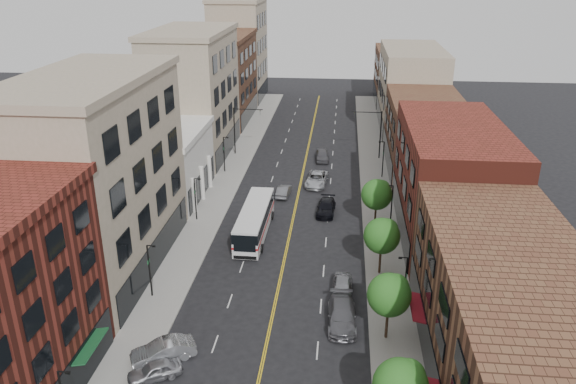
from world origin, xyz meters
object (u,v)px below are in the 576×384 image
(car_angle_a, at_px, (155,371))
(car_lane_a, at_px, (326,208))
(city_bus, at_px, (255,219))
(car_lane_b, at_px, (317,179))
(car_parked_mid, at_px, (342,315))
(car_lane_c, at_px, (322,155))
(car_parked_far, at_px, (342,288))
(car_lane_behind, at_px, (284,191))
(car_angle_b, at_px, (163,351))

(car_angle_a, height_order, car_lane_a, car_lane_a)
(car_angle_a, relative_size, car_lane_a, 0.76)
(city_bus, height_order, car_lane_b, city_bus)
(car_parked_mid, height_order, car_lane_a, car_parked_mid)
(car_lane_a, bearing_deg, city_bus, -136.52)
(car_lane_c, bearing_deg, car_angle_a, -105.68)
(car_parked_mid, distance_m, car_parked_far, 4.24)
(city_bus, distance_m, car_lane_behind, 11.36)
(car_angle_a, relative_size, car_lane_behind, 0.95)
(car_lane_b, height_order, car_lane_c, car_lane_b)
(car_angle_b, height_order, car_lane_b, car_lane_b)
(city_bus, bearing_deg, car_lane_a, 40.62)
(car_lane_a, bearing_deg, car_parked_mid, -81.20)
(car_lane_c, bearing_deg, car_angle_b, -106.17)
(car_angle_a, bearing_deg, car_parked_mid, 91.31)
(car_angle_a, relative_size, car_angle_b, 0.81)
(car_lane_a, distance_m, car_lane_c, 19.03)
(city_bus, bearing_deg, car_lane_c, 76.65)
(car_parked_mid, height_order, car_parked_far, car_parked_mid)
(car_lane_a, xyz_separation_m, car_lane_b, (-1.57, 9.02, 0.07))
(car_lane_behind, height_order, car_lane_c, car_lane_c)
(car_parked_far, bearing_deg, car_parked_mid, -88.62)
(car_parked_mid, bearing_deg, car_angle_a, -151.31)
(city_bus, height_order, car_parked_mid, city_bus)
(car_angle_a, height_order, car_lane_c, car_lane_c)
(car_angle_b, bearing_deg, car_lane_b, 137.23)
(car_parked_mid, relative_size, car_lane_b, 0.98)
(car_lane_a, relative_size, car_lane_c, 1.08)
(city_bus, bearing_deg, car_parked_mid, -57.65)
(car_parked_mid, relative_size, car_lane_a, 1.12)
(car_parked_far, bearing_deg, car_lane_behind, 110.17)
(car_parked_mid, relative_size, car_lane_c, 1.21)
(car_parked_far, xyz_separation_m, car_lane_behind, (-7.60, 22.33, -0.11))
(car_angle_a, relative_size, car_parked_mid, 0.68)
(car_parked_far, bearing_deg, car_lane_c, 96.58)
(car_lane_c, bearing_deg, city_bus, -108.09)
(car_lane_b, bearing_deg, car_angle_a, -98.48)
(city_bus, bearing_deg, car_lane_b, 69.34)
(car_angle_b, relative_size, car_lane_behind, 1.17)
(city_bus, bearing_deg, car_lane_behind, 80.40)
(city_bus, relative_size, car_lane_c, 2.60)
(car_angle_b, bearing_deg, car_angle_a, -28.13)
(car_angle_a, distance_m, car_lane_a, 31.66)
(car_parked_far, bearing_deg, car_angle_a, -136.13)
(car_angle_b, bearing_deg, car_parked_far, 99.15)
(car_parked_far, xyz_separation_m, car_lane_a, (-2.06, 17.55, -0.05))
(city_bus, bearing_deg, car_parked_far, -48.93)
(car_angle_a, height_order, car_lane_behind, car_lane_behind)
(city_bus, relative_size, car_angle_a, 3.16)
(car_lane_b, bearing_deg, car_lane_behind, -127.73)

